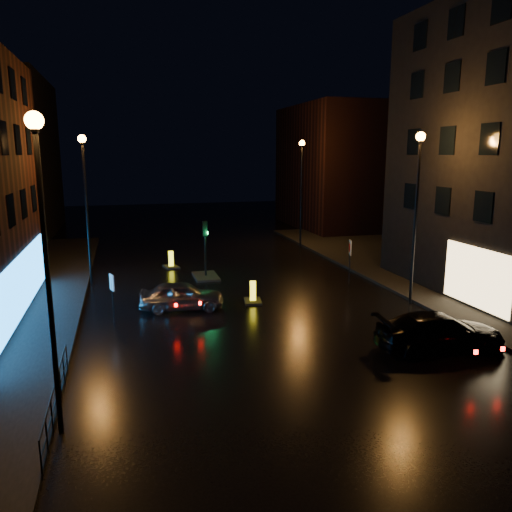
# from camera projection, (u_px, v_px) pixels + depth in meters

# --- Properties ---
(ground) EXTENTS (120.00, 120.00, 0.00)m
(ground) POSITION_uv_depth(u_px,v_px,m) (306.00, 370.00, 17.33)
(ground) COLOR black
(ground) RESTS_ON ground
(pavement_right) EXTENTS (12.00, 44.00, 0.15)m
(pavement_right) POSITION_uv_depth(u_px,v_px,m) (487.00, 284.00, 28.45)
(pavement_right) COLOR black
(pavement_right) RESTS_ON ground
(building_far_left) EXTENTS (8.00, 16.00, 14.00)m
(building_far_left) POSITION_uv_depth(u_px,v_px,m) (3.00, 158.00, 44.93)
(building_far_left) COLOR black
(building_far_left) RESTS_ON ground
(building_far_right) EXTENTS (8.00, 14.00, 12.00)m
(building_far_right) POSITION_uv_depth(u_px,v_px,m) (334.00, 167.00, 50.19)
(building_far_right) COLOR black
(building_far_right) RESTS_ON ground
(street_lamp_lnear) EXTENTS (0.44, 0.44, 8.37)m
(street_lamp_lnear) POSITION_uv_depth(u_px,v_px,m) (44.00, 229.00, 12.33)
(street_lamp_lnear) COLOR black
(street_lamp_lnear) RESTS_ON ground
(street_lamp_lfar) EXTENTS (0.44, 0.44, 8.37)m
(street_lamp_lfar) POSITION_uv_depth(u_px,v_px,m) (85.00, 187.00, 27.45)
(street_lamp_lfar) COLOR black
(street_lamp_lfar) RESTS_ON ground
(street_lamp_rnear) EXTENTS (0.44, 0.44, 8.37)m
(street_lamp_rnear) POSITION_uv_depth(u_px,v_px,m) (417.00, 192.00, 23.86)
(street_lamp_rnear) COLOR black
(street_lamp_rnear) RESTS_ON ground
(street_lamp_rfar) EXTENTS (0.44, 0.44, 8.37)m
(street_lamp_rfar) POSITION_uv_depth(u_px,v_px,m) (301.00, 177.00, 38.99)
(street_lamp_rfar) COLOR black
(street_lamp_rfar) RESTS_ON ground
(traffic_signal) EXTENTS (1.40, 2.40, 3.45)m
(traffic_signal) POSITION_uv_depth(u_px,v_px,m) (206.00, 269.00, 30.16)
(traffic_signal) COLOR black
(traffic_signal) RESTS_ON ground
(guard_railing) EXTENTS (0.05, 6.04, 1.00)m
(guard_railing) POSITION_uv_depth(u_px,v_px,m) (56.00, 391.00, 14.20)
(guard_railing) COLOR black
(guard_railing) RESTS_ON ground
(silver_hatchback) EXTENTS (4.16, 2.06, 1.36)m
(silver_hatchback) POSITION_uv_depth(u_px,v_px,m) (182.00, 296.00, 23.94)
(silver_hatchback) COLOR #9A9DA1
(silver_hatchback) RESTS_ON ground
(dark_sedan) EXTENTS (5.10, 2.39, 1.44)m
(dark_sedan) POSITION_uv_depth(u_px,v_px,m) (440.00, 332.00, 18.96)
(dark_sedan) COLOR black
(dark_sedan) RESTS_ON ground
(bollard_near) EXTENTS (1.03, 1.37, 1.09)m
(bollard_near) POSITION_uv_depth(u_px,v_px,m) (253.00, 298.00, 25.16)
(bollard_near) COLOR black
(bollard_near) RESTS_ON ground
(bollard_far) EXTENTS (1.07, 1.40, 1.10)m
(bollard_far) POSITION_uv_depth(u_px,v_px,m) (171.00, 264.00, 32.78)
(bollard_far) COLOR black
(bollard_far) RESTS_ON ground
(road_sign_left) EXTENTS (0.22, 0.52, 2.21)m
(road_sign_left) POSITION_uv_depth(u_px,v_px,m) (112.00, 287.00, 21.82)
(road_sign_left) COLOR black
(road_sign_left) RESTS_ON ground
(road_sign_right) EXTENTS (0.25, 0.61, 2.57)m
(road_sign_right) POSITION_uv_depth(u_px,v_px,m) (350.00, 251.00, 28.32)
(road_sign_right) COLOR black
(road_sign_right) RESTS_ON ground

